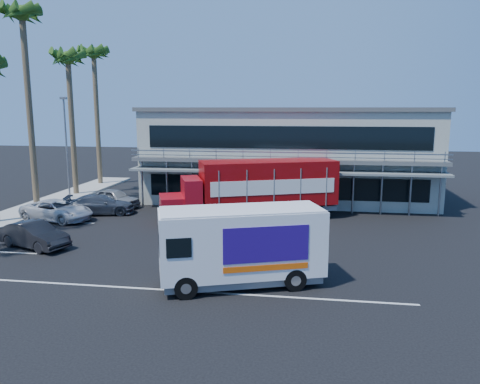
# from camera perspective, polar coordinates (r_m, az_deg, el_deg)

# --- Properties ---
(ground) EXTENTS (120.00, 120.00, 0.00)m
(ground) POSITION_cam_1_polar(r_m,az_deg,el_deg) (24.87, -2.91, -6.79)
(ground) COLOR black
(ground) RESTS_ON ground
(building) EXTENTS (22.40, 12.00, 7.30)m
(building) POSITION_cam_1_polar(r_m,az_deg,el_deg) (38.44, 5.93, 4.79)
(building) COLOR #9DA193
(building) RESTS_ON ground
(curb_strip) EXTENTS (3.00, 32.00, 0.16)m
(curb_strip) POSITION_cam_1_polar(r_m,az_deg,el_deg) (36.08, -24.90, -2.23)
(curb_strip) COLOR #A5A399
(curb_strip) RESTS_ON ground
(palm_d) EXTENTS (2.80, 2.80, 14.75)m
(palm_d) POSITION_cam_1_polar(r_m,az_deg,el_deg) (37.54, -24.95, 17.79)
(palm_d) COLOR brown
(palm_d) RESTS_ON ground
(palm_e) EXTENTS (2.80, 2.80, 12.25)m
(palm_e) POSITION_cam_1_polar(r_m,az_deg,el_deg) (41.33, -20.20, 14.21)
(palm_e) COLOR brown
(palm_e) RESTS_ON ground
(palm_f) EXTENTS (2.80, 2.80, 13.25)m
(palm_f) POSITION_cam_1_polar(r_m,az_deg,el_deg) (46.47, -17.37, 14.98)
(palm_f) COLOR brown
(palm_f) RESTS_ON ground
(light_pole_far) EXTENTS (0.50, 0.25, 8.09)m
(light_pole_far) POSITION_cam_1_polar(r_m,az_deg,el_deg) (39.30, -20.41, 5.56)
(light_pole_far) COLOR gray
(light_pole_far) RESTS_ON ground
(red_truck) EXTENTS (11.67, 6.60, 3.87)m
(red_truck) POSITION_cam_1_polar(r_m,az_deg,el_deg) (30.75, 2.01, 0.60)
(red_truck) COLOR #A60D18
(red_truck) RESTS_ON ground
(white_van) EXTENTS (7.05, 4.39, 3.26)m
(white_van) POSITION_cam_1_polar(r_m,az_deg,el_deg) (19.31, 0.16, -6.48)
(white_van) COLOR white
(white_van) RESTS_ON ground
(parked_car_b) EXTENTS (4.36, 2.81, 1.36)m
(parked_car_b) POSITION_cam_1_polar(r_m,az_deg,el_deg) (26.99, -23.80, -4.81)
(parked_car_b) COLOR black
(parked_car_b) RESTS_ON ground
(parked_car_c) EXTENTS (5.24, 3.34, 1.35)m
(parked_car_c) POSITION_cam_1_polar(r_m,az_deg,el_deg) (32.81, -21.40, -2.09)
(parked_car_c) COLOR silver
(parked_car_c) RESTS_ON ground
(parked_car_d) EXTENTS (4.95, 2.97, 1.34)m
(parked_car_d) POSITION_cam_1_polar(r_m,az_deg,el_deg) (33.73, -16.66, -1.49)
(parked_car_d) COLOR #343B46
(parked_car_d) RESTS_ON ground
(parked_car_e) EXTENTS (4.29, 2.74, 1.36)m
(parked_car_e) POSITION_cam_1_polar(r_m,az_deg,el_deg) (35.84, -15.06, -0.72)
(parked_car_e) COLOR gray
(parked_car_e) RESTS_ON ground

